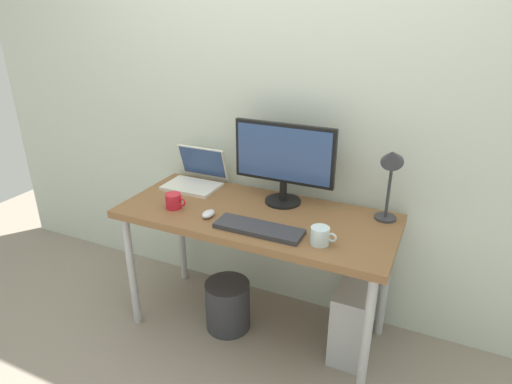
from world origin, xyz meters
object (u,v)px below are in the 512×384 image
(laptop, at_px, (196,176))
(wastebasket, at_px, (228,305))
(monitor, at_px, (284,159))
(keyboard, at_px, (259,229))
(glass_cup, at_px, (320,236))
(desk, at_px, (256,224))
(desk_lamp, at_px, (391,168))
(coffee_mug, at_px, (174,201))
(mouse, at_px, (208,214))
(computer_tower, at_px, (353,318))

(laptop, xyz_separation_m, wastebasket, (0.34, -0.26, -0.67))
(monitor, xyz_separation_m, laptop, (-0.57, 0.02, -0.20))
(keyboard, bearing_deg, glass_cup, 0.65)
(desk, relative_size, desk_lamp, 3.55)
(monitor, xyz_separation_m, coffee_mug, (-0.51, -0.31, -0.22))
(desk, bearing_deg, wastebasket, -158.92)
(monitor, height_order, mouse, monitor)
(mouse, height_order, wastebasket, mouse)
(keyboard, height_order, coffee_mug, coffee_mug)
(desk, height_order, monitor, monitor)
(laptop, height_order, wastebasket, laptop)
(glass_cup, bearing_deg, monitor, 132.39)
(desk, height_order, mouse, mouse)
(wastebasket, bearing_deg, desk, 21.08)
(computer_tower, bearing_deg, laptop, 172.21)
(glass_cup, bearing_deg, laptop, 157.29)
(laptop, xyz_separation_m, computer_tower, (1.05, -0.14, -0.61))
(coffee_mug, bearing_deg, monitor, 31.74)
(keyboard, relative_size, glass_cup, 3.58)
(monitor, bearing_deg, desk_lamp, 0.04)
(monitor, xyz_separation_m, computer_tower, (0.47, -0.12, -0.81))
(keyboard, bearing_deg, desk_lamp, 33.74)
(glass_cup, bearing_deg, mouse, 177.63)
(laptop, height_order, glass_cup, laptop)
(laptop, distance_m, glass_cup, 0.97)
(desk, bearing_deg, keyboard, -61.32)
(desk, relative_size, keyboard, 3.33)
(keyboard, relative_size, computer_tower, 1.05)
(mouse, bearing_deg, computer_tower, 15.27)
(coffee_mug, xyz_separation_m, glass_cup, (0.83, -0.04, 0.00))
(mouse, height_order, computer_tower, mouse)
(coffee_mug, xyz_separation_m, wastebasket, (0.27, 0.07, -0.65))
(glass_cup, bearing_deg, desk_lamp, 57.12)
(desk_lamp, bearing_deg, keyboard, -146.26)
(desk_lamp, bearing_deg, wastebasket, -162.85)
(laptop, relative_size, mouse, 3.56)
(desk, relative_size, glass_cup, 11.93)
(laptop, relative_size, computer_tower, 0.76)
(desk_lamp, bearing_deg, mouse, -158.48)
(keyboard, height_order, glass_cup, glass_cup)
(laptop, distance_m, computer_tower, 1.22)
(mouse, distance_m, wastebasket, 0.63)
(keyboard, bearing_deg, desk, 118.68)
(coffee_mug, distance_m, glass_cup, 0.83)
(laptop, bearing_deg, glass_cup, -22.71)
(laptop, height_order, desk_lamp, desk_lamp)
(glass_cup, bearing_deg, computer_tower, 57.16)
(desk_lamp, height_order, computer_tower, desk_lamp)
(desk, height_order, keyboard, keyboard)
(keyboard, bearing_deg, coffee_mug, 175.17)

